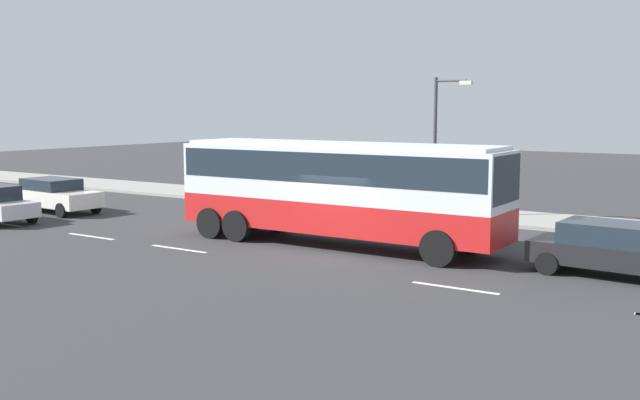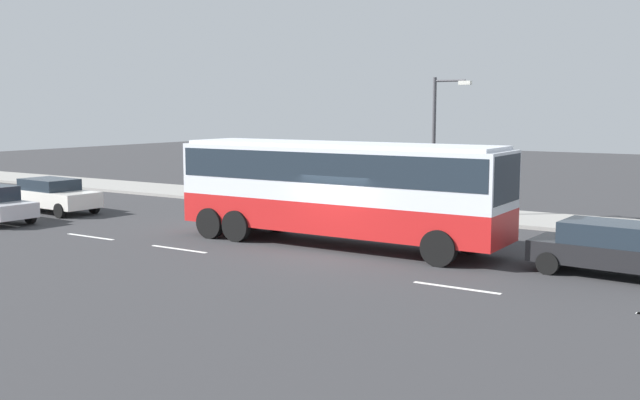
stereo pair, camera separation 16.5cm
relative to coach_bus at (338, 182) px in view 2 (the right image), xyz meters
The scene contains 9 objects.
ground_plane 2.45m from the coach_bus, 56.31° to the right, with size 120.00×120.00×0.00m, color #333335.
sidewalk_curb 9.06m from the coach_bus, 85.86° to the left, with size 80.00×4.00×0.15m, color gray.
lane_centreline 4.01m from the coach_bus, 89.78° to the right, with size 39.18×0.16×0.01m.
coach_bus is the anchor object (origin of this frame).
car_black_sedan 8.89m from the coach_bus, ahead, with size 4.54×2.18×1.50m.
car_white_minivan 14.92m from the coach_bus, behind, with size 4.63×2.19×1.51m.
pedestrian_near_curb 9.10m from the coach_bus, 106.36° to the left, with size 0.32×0.32×1.63m.
pedestrian_at_crossing 9.85m from the coach_bus, 115.80° to the left, with size 0.32×0.32×1.55m.
street_lamp 7.42m from the coach_bus, 86.40° to the left, with size 1.65×0.24×5.76m.
Camera 2 is at (11.95, -19.91, 4.63)m, focal length 40.85 mm.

